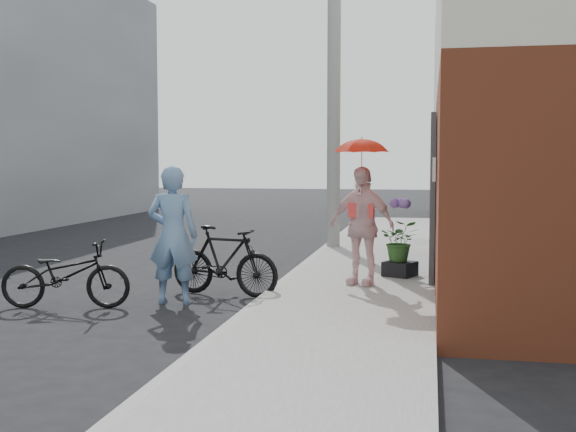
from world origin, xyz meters
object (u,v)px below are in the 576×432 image
(officer, at_px, (173,235))
(bike_right, at_px, (224,261))
(bike_left, at_px, (66,275))
(utility_pole, at_px, (334,86))
(kimono_woman, at_px, (361,226))
(planter, at_px, (400,269))

(officer, relative_size, bike_right, 1.12)
(bike_left, relative_size, bike_right, 1.01)
(bike_left, height_order, bike_right, bike_right)
(utility_pole, distance_m, bike_left, 7.69)
(officer, distance_m, bike_right, 0.96)
(bike_left, distance_m, kimono_woman, 4.18)
(utility_pole, relative_size, bike_right, 4.19)
(bike_right, distance_m, kimono_woman, 2.06)
(bike_right, xyz_separation_m, kimono_woman, (1.89, 0.65, 0.48))
(officer, bearing_deg, planter, -147.31)
(planter, bearing_deg, officer, -143.01)
(bike_left, distance_m, planter, 5.05)
(officer, height_order, planter, officer)
(bike_left, relative_size, planter, 3.89)
(officer, relative_size, planter, 4.30)
(bike_right, height_order, planter, bike_right)
(utility_pole, height_order, planter, utility_pole)
(bike_right, bearing_deg, kimono_woman, -59.79)
(utility_pole, xyz_separation_m, officer, (-1.37, -5.98, -2.57))
(bike_right, bearing_deg, utility_pole, 2.03)
(bike_right, relative_size, planter, 3.85)
(officer, relative_size, bike_left, 1.11)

